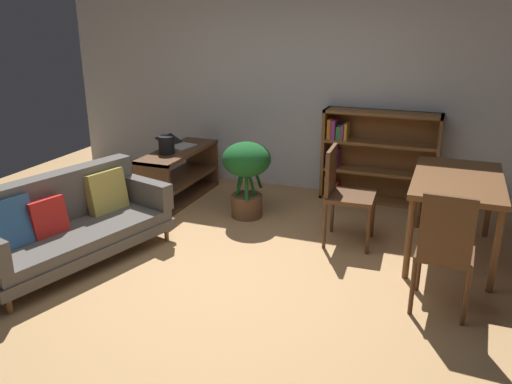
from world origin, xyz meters
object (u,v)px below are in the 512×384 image
dining_chair_far (445,248)px  bookshelf (374,156)px  desk_speaker (166,145)px  dining_table (457,186)px  fabric_couch (66,223)px  dining_chair_near (343,190)px  media_console (179,175)px  open_laptop (177,144)px  potted_floor_plant (247,170)px

dining_chair_far → bookshelf: bearing=110.6°
desk_speaker → dining_table: desk_speaker is taller
fabric_couch → dining_chair_near: (2.25, 1.31, 0.17)m
fabric_couch → bookshelf: bookshelf is taller
dining_chair_near → bookshelf: bearing=86.6°
fabric_couch → desk_speaker: desk_speaker is taller
media_console → dining_table: bearing=-9.3°
bookshelf → dining_chair_near: bearing=-93.4°
media_console → dining_table: 3.22m
dining_chair_far → bookshelf: 2.54m
media_console → bookshelf: bookshelf is taller
fabric_couch → dining_table: 3.56m
fabric_couch → open_laptop: 2.05m
potted_floor_plant → dining_chair_near: size_ratio=0.89×
potted_floor_plant → dining_chair_near: 1.17m
open_laptop → desk_speaker: bearing=-80.0°
potted_floor_plant → dining_chair_far: 2.48m
dining_chair_near → desk_speaker: bearing=170.5°
fabric_couch → potted_floor_plant: size_ratio=2.29×
open_laptop → dining_table: bearing=-11.6°
dining_table → media_console: bearing=170.7°
dining_chair_far → open_laptop: bearing=151.5°
media_console → desk_speaker: desk_speaker is taller
open_laptop → potted_floor_plant: (1.10, -0.43, -0.10)m
fabric_couch → open_laptop: (0.02, 2.03, 0.27)m
potted_floor_plant → dining_chair_near: bearing=-14.4°
media_console → potted_floor_plant: 1.07m
desk_speaker → potted_floor_plant: 1.05m
fabric_couch → open_laptop: bearing=89.4°
fabric_couch → dining_table: fabric_couch is taller
media_console → dining_chair_near: size_ratio=1.33×
open_laptop → desk_speaker: desk_speaker is taller
media_console → desk_speaker: size_ratio=6.12×
dining_chair_far → potted_floor_plant: bearing=148.1°
fabric_couch → potted_floor_plant: bearing=55.1°
dining_chair_far → bookshelf: size_ratio=0.73×
potted_floor_plant → open_laptop: bearing=158.6°
bookshelf → desk_speaker: bearing=-156.0°
media_console → bookshelf: (2.21, 0.80, 0.25)m
bookshelf → dining_chair_far: bearing=-69.4°
media_console → open_laptop: size_ratio=2.69×
fabric_couch → dining_chair_near: 2.61m
dining_chair_near → fabric_couch: bearing=-149.7°
open_laptop → dining_table: (3.25, -0.67, 0.05)m
media_console → potted_floor_plant: (1.00, -0.28, 0.25)m
fabric_couch → potted_floor_plant: potted_floor_plant is taller
open_laptop → dining_table: size_ratio=0.36×
media_console → desk_speaker: bearing=-99.5°
dining_chair_near → dining_table: bearing=2.8°
media_console → dining_chair_near: (2.13, -0.57, 0.25)m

